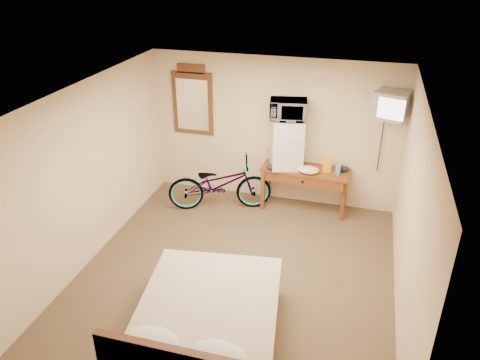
{
  "coord_description": "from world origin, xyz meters",
  "views": [
    {
      "loc": [
        1.44,
        -4.97,
        4.05
      ],
      "look_at": [
        -0.09,
        0.52,
        1.18
      ],
      "focal_mm": 35.0,
      "sensor_mm": 36.0,
      "label": 1
    }
  ],
  "objects_px": {
    "mini_fridge": "(287,143)",
    "wall_mirror": "(193,101)",
    "desk": "(305,176)",
    "microwave": "(288,110)",
    "blue_cup": "(338,170)",
    "crt_television": "(391,105)",
    "bicycle": "(220,184)",
    "bed": "(205,328)"
  },
  "relations": [
    {
      "from": "mini_fridge",
      "to": "microwave",
      "type": "height_order",
      "value": "microwave"
    },
    {
      "from": "mini_fridge",
      "to": "bicycle",
      "type": "distance_m",
      "value": 1.31
    },
    {
      "from": "bicycle",
      "to": "mini_fridge",
      "type": "bearing_deg",
      "value": -89.29
    },
    {
      "from": "blue_cup",
      "to": "bicycle",
      "type": "bearing_deg",
      "value": -170.86
    },
    {
      "from": "mini_fridge",
      "to": "bed",
      "type": "distance_m",
      "value": 3.54
    },
    {
      "from": "bed",
      "to": "mini_fridge",
      "type": "bearing_deg",
      "value": 86.13
    },
    {
      "from": "wall_mirror",
      "to": "bed",
      "type": "xyz_separation_m",
      "value": [
        1.46,
        -3.65,
        -1.37
      ]
    },
    {
      "from": "microwave",
      "to": "bed",
      "type": "bearing_deg",
      "value": -103.86
    },
    {
      "from": "mini_fridge",
      "to": "desk",
      "type": "bearing_deg",
      "value": -8.35
    },
    {
      "from": "microwave",
      "to": "crt_television",
      "type": "height_order",
      "value": "crt_television"
    },
    {
      "from": "mini_fridge",
      "to": "wall_mirror",
      "type": "height_order",
      "value": "wall_mirror"
    },
    {
      "from": "microwave",
      "to": "bicycle",
      "type": "xyz_separation_m",
      "value": [
        -1.04,
        -0.38,
        -1.27
      ]
    },
    {
      "from": "microwave",
      "to": "blue_cup",
      "type": "xyz_separation_m",
      "value": [
        0.87,
        -0.07,
        -0.9
      ]
    },
    {
      "from": "mini_fridge",
      "to": "bicycle",
      "type": "height_order",
      "value": "mini_fridge"
    },
    {
      "from": "desk",
      "to": "microwave",
      "type": "distance_m",
      "value": 1.14
    },
    {
      "from": "crt_television",
      "to": "bicycle",
      "type": "height_order",
      "value": "crt_television"
    },
    {
      "from": "microwave",
      "to": "wall_mirror",
      "type": "relative_size",
      "value": 0.47
    },
    {
      "from": "microwave",
      "to": "bicycle",
      "type": "distance_m",
      "value": 1.69
    },
    {
      "from": "bicycle",
      "to": "bed",
      "type": "distance_m",
      "value": 3.15
    },
    {
      "from": "mini_fridge",
      "to": "blue_cup",
      "type": "relative_size",
      "value": 5.54
    },
    {
      "from": "mini_fridge",
      "to": "wall_mirror",
      "type": "xyz_separation_m",
      "value": [
        -1.7,
        0.22,
        0.5
      ]
    },
    {
      "from": "microwave",
      "to": "bicycle",
      "type": "height_order",
      "value": "microwave"
    },
    {
      "from": "bed",
      "to": "microwave",
      "type": "bearing_deg",
      "value": 86.12
    },
    {
      "from": "blue_cup",
      "to": "microwave",
      "type": "bearing_deg",
      "value": 175.2
    },
    {
      "from": "mini_fridge",
      "to": "crt_television",
      "type": "xyz_separation_m",
      "value": [
        1.53,
        -0.03,
        0.78
      ]
    },
    {
      "from": "blue_cup",
      "to": "crt_television",
      "type": "bearing_deg",
      "value": 4.06
    },
    {
      "from": "bicycle",
      "to": "desk",
      "type": "bearing_deg",
      "value": -95.87
    },
    {
      "from": "wall_mirror",
      "to": "desk",
      "type": "bearing_deg",
      "value": -7.69
    },
    {
      "from": "crt_television",
      "to": "bicycle",
      "type": "relative_size",
      "value": 0.37
    },
    {
      "from": "blue_cup",
      "to": "bicycle",
      "type": "xyz_separation_m",
      "value": [
        -1.91,
        -0.31,
        -0.37
      ]
    },
    {
      "from": "mini_fridge",
      "to": "microwave",
      "type": "xyz_separation_m",
      "value": [
        0.0,
        0.0,
        0.57
      ]
    },
    {
      "from": "microwave",
      "to": "blue_cup",
      "type": "relative_size",
      "value": 3.92
    },
    {
      "from": "desk",
      "to": "mini_fridge",
      "type": "bearing_deg",
      "value": 171.65
    },
    {
      "from": "bed",
      "to": "desk",
      "type": "bearing_deg",
      "value": 80.43
    },
    {
      "from": "blue_cup",
      "to": "crt_television",
      "type": "distance_m",
      "value": 1.3
    },
    {
      "from": "microwave",
      "to": "bicycle",
      "type": "bearing_deg",
      "value": -169.91
    },
    {
      "from": "desk",
      "to": "bed",
      "type": "distance_m",
      "value": 3.44
    },
    {
      "from": "crt_television",
      "to": "bed",
      "type": "distance_m",
      "value": 4.16
    },
    {
      "from": "desk",
      "to": "crt_television",
      "type": "distance_m",
      "value": 1.77
    },
    {
      "from": "mini_fridge",
      "to": "crt_television",
      "type": "relative_size",
      "value": 1.29
    },
    {
      "from": "desk",
      "to": "bed",
      "type": "xyz_separation_m",
      "value": [
        -0.57,
        -3.37,
        -0.34
      ]
    },
    {
      "from": "crt_television",
      "to": "wall_mirror",
      "type": "relative_size",
      "value": 0.52
    }
  ]
}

